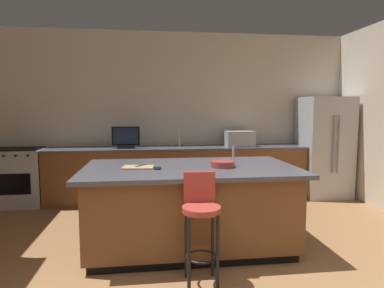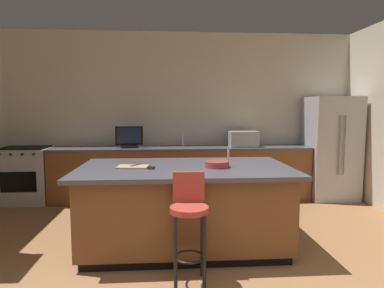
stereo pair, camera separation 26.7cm
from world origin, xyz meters
TOP-DOWN VIEW (x-y plane):
  - wall_back at (0.00, 4.30)m, footprint 6.60×0.12m
  - counter_back at (-0.01, 3.92)m, footprint 4.36×0.62m
  - kitchen_island at (-0.05, 1.94)m, footprint 2.34×1.33m
  - refrigerator at (2.59, 3.86)m, footprint 0.81×0.75m
  - range_oven at (-2.59, 3.92)m, footprint 0.79×0.63m
  - microwave at (1.05, 3.92)m, footprint 0.48×0.36m
  - tv_monitor at (-0.88, 3.86)m, footprint 0.45×0.16m
  - sink_faucet_back at (0.02, 4.02)m, footprint 0.02×0.02m
  - sink_faucet_island at (0.44, 1.94)m, footprint 0.02×0.02m
  - bar_stool_center at (-0.05, 1.16)m, footprint 0.34×0.34m
  - fruit_bowl at (0.30, 1.86)m, footprint 0.26×0.26m
  - cell_phone at (-0.41, 1.85)m, footprint 0.08×0.15m
  - tv_remote at (-0.59, 1.97)m, footprint 0.13×0.16m
  - cutting_board at (-0.62, 1.91)m, footprint 0.35×0.25m

SIDE VIEW (x-z plane):
  - counter_back at x=-0.01m, z-range 0.00..0.91m
  - range_oven at x=-2.59m, z-range 0.00..0.93m
  - kitchen_island at x=-0.05m, z-range 0.01..0.93m
  - bar_stool_center at x=-0.05m, z-range 0.10..1.08m
  - refrigerator at x=2.59m, z-range 0.00..1.76m
  - cell_phone at x=-0.41m, z-range 0.92..0.93m
  - cutting_board at x=-0.62m, z-range 0.92..0.94m
  - tv_remote at x=-0.59m, z-range 0.92..0.94m
  - fruit_bowl at x=0.30m, z-range 0.92..0.98m
  - sink_faucet_island at x=0.44m, z-range 0.92..1.14m
  - sink_faucet_back at x=0.02m, z-range 0.91..1.15m
  - microwave at x=1.05m, z-range 0.91..1.18m
  - tv_monitor at x=-0.88m, z-range 0.90..1.25m
  - wall_back at x=0.00m, z-range 0.00..2.89m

